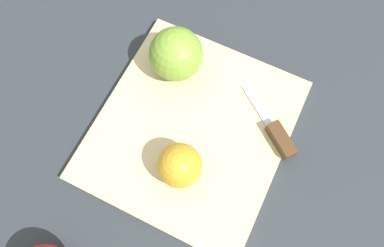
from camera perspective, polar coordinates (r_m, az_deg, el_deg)
name	(u,v)px	position (r m, az deg, el deg)	size (l,w,h in m)	color
ground_plane	(192,131)	(0.59, 0.00, -1.15)	(4.00, 4.00, 0.00)	#282D33
cutting_board	(192,130)	(0.59, 0.00, -0.92)	(0.34, 0.31, 0.01)	#D1B789
apple_half_left	(179,166)	(0.53, -1.94, -6.42)	(0.06, 0.06, 0.06)	gold
apple_half_right	(176,54)	(0.59, -2.47, 10.51)	(0.08, 0.08, 0.08)	olive
knife	(278,136)	(0.58, 13.04, -1.91)	(0.10, 0.11, 0.02)	silver
apple_slice	(170,51)	(0.64, -3.30, 10.92)	(0.06, 0.06, 0.00)	#EFE5C6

